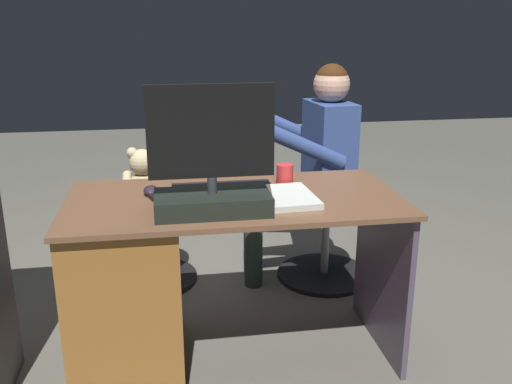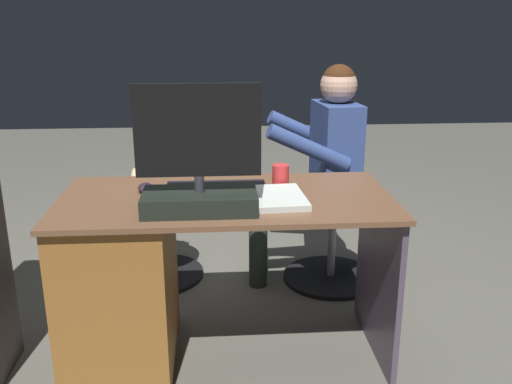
# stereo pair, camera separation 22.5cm
# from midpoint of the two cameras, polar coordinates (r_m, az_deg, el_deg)

# --- Properties ---
(ground_plane) EXTENTS (10.00, 10.00, 0.00)m
(ground_plane) POSITION_cam_midpoint_polar(r_m,az_deg,el_deg) (2.91, -5.24, -12.10)
(ground_plane) COLOR #636258
(desk) EXTENTS (1.36, 0.68, 0.73)m
(desk) POSITION_cam_midpoint_polar(r_m,az_deg,el_deg) (2.41, -13.50, -8.79)
(desk) COLOR brown
(desk) RESTS_ON ground_plane
(monitor) EXTENTS (0.46, 0.22, 0.48)m
(monitor) POSITION_cam_midpoint_polar(r_m,az_deg,el_deg) (2.08, -7.60, 1.57)
(monitor) COLOR black
(monitor) RESTS_ON desk
(keyboard) EXTENTS (0.42, 0.14, 0.02)m
(keyboard) POSITION_cam_midpoint_polar(r_m,az_deg,el_deg) (2.38, -6.19, 0.39)
(keyboard) COLOR black
(keyboard) RESTS_ON desk
(computer_mouse) EXTENTS (0.06, 0.10, 0.04)m
(computer_mouse) POSITION_cam_midpoint_polar(r_m,az_deg,el_deg) (2.36, -13.37, 0.12)
(computer_mouse) COLOR #291C2A
(computer_mouse) RESTS_ON desk
(cup) EXTENTS (0.07, 0.07, 0.09)m
(cup) POSITION_cam_midpoint_polar(r_m,az_deg,el_deg) (2.43, 0.31, 1.75)
(cup) COLOR red
(cup) RESTS_ON desk
(tv_remote) EXTENTS (0.09, 0.16, 0.02)m
(tv_remote) POSITION_cam_midpoint_polar(r_m,az_deg,el_deg) (2.31, -12.96, -0.51)
(tv_remote) COLOR black
(tv_remote) RESTS_ON desk
(notebook_binder) EXTENTS (0.24, 0.31, 0.02)m
(notebook_binder) POSITION_cam_midpoint_polar(r_m,az_deg,el_deg) (2.24, 0.17, -0.55)
(notebook_binder) COLOR silver
(notebook_binder) RESTS_ON desk
(office_chair_teddy) EXTENTS (0.54, 0.54, 0.45)m
(office_chair_teddy) POSITION_cam_midpoint_polar(r_m,az_deg,el_deg) (3.20, -13.02, -4.88)
(office_chair_teddy) COLOR black
(office_chair_teddy) RESTS_ON ground_plane
(teddy_bear) EXTENTS (0.23, 0.23, 0.33)m
(teddy_bear) POSITION_cam_midpoint_polar(r_m,az_deg,el_deg) (3.10, -13.45, 1.22)
(teddy_bear) COLOR #CCB988
(teddy_bear) RESTS_ON office_chair_teddy
(visitor_chair) EXTENTS (0.54, 0.54, 0.45)m
(visitor_chair) POSITION_cam_midpoint_polar(r_m,az_deg,el_deg) (3.18, 5.08, -4.57)
(visitor_chair) COLOR black
(visitor_chair) RESTS_ON ground_plane
(person) EXTENTS (0.58, 0.52, 1.20)m
(person) POSITION_cam_midpoint_polar(r_m,az_deg,el_deg) (3.02, 3.62, 3.39)
(person) COLOR #324783
(person) RESTS_ON ground_plane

